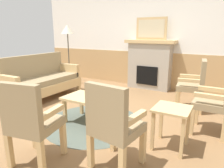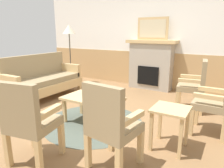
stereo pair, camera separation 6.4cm
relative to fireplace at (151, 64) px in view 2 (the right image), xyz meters
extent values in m
plane|color=olive|center=(0.00, -2.35, -0.65)|extent=(14.00, 14.00, 0.00)
cube|color=white|center=(0.00, 0.25, 0.70)|extent=(7.20, 0.12, 2.70)
cube|color=tan|center=(0.00, 0.18, -0.18)|extent=(7.20, 0.02, 0.95)
cube|color=#A39989|center=(0.00, 0.00, -0.05)|extent=(1.10, 0.36, 1.20)
cube|color=black|center=(0.00, -0.19, -0.27)|extent=(0.56, 0.02, 0.48)
cube|color=tan|center=(0.00, 0.00, 0.59)|extent=(1.30, 0.44, 0.08)
cube|color=tan|center=(0.00, 0.00, 0.91)|extent=(0.80, 0.03, 0.56)
cube|color=beige|center=(0.00, -0.02, 0.91)|extent=(0.68, 0.01, 0.44)
cube|color=tan|center=(-1.46, -2.86, -0.57)|extent=(0.08, 0.08, 0.16)
cube|color=tan|center=(-1.46, -1.18, -0.57)|extent=(0.08, 0.08, 0.16)
cube|color=tan|center=(-2.06, -2.86, -0.57)|extent=(0.08, 0.08, 0.16)
cube|color=tan|center=(-2.06, -1.18, -0.57)|extent=(0.08, 0.08, 0.16)
cube|color=tan|center=(-1.76, -2.02, -0.39)|extent=(0.70, 1.80, 0.20)
cube|color=#937F5B|center=(-1.76, -2.02, -0.23)|extent=(0.60, 1.70, 0.12)
cube|color=#937F5B|center=(-2.06, -2.02, 0.08)|extent=(0.10, 1.70, 0.50)
cube|color=tan|center=(-1.76, -2.87, -0.12)|extent=(0.60, 0.10, 0.30)
cube|color=tan|center=(-1.76, -1.17, -0.12)|extent=(0.60, 0.10, 0.30)
cube|color=tan|center=(-0.46, -2.78, -0.45)|extent=(0.05, 0.05, 0.40)
cube|color=tan|center=(0.38, -2.78, -0.45)|extent=(0.05, 0.05, 0.40)
cube|color=tan|center=(-0.46, -2.34, -0.45)|extent=(0.05, 0.05, 0.40)
cube|color=tan|center=(0.38, -2.34, -0.45)|extent=(0.05, 0.05, 0.40)
cube|color=tan|center=(-0.04, -2.56, -0.23)|extent=(0.96, 0.56, 0.04)
cylinder|color=#4C564C|center=(-0.04, -2.56, -0.65)|extent=(1.65, 1.65, 0.01)
cube|color=maroon|center=(0.14, -2.49, -0.20)|extent=(0.20, 0.18, 0.03)
cube|color=tan|center=(1.44, -2.17, -0.45)|extent=(0.06, 0.06, 0.40)
cube|color=tan|center=(1.45, -1.75, -0.45)|extent=(0.06, 0.06, 0.40)
cube|color=tan|center=(1.86, -2.18, -0.45)|extent=(0.06, 0.06, 0.40)
cube|color=#937F5B|center=(1.66, -1.96, -0.20)|extent=(0.49, 0.49, 0.10)
cube|color=tan|center=(1.65, -2.17, -0.03)|extent=(0.44, 0.08, 0.06)
cube|color=tan|center=(1.66, -1.76, -0.03)|extent=(0.44, 0.08, 0.06)
cube|color=tan|center=(1.04, -1.34, -0.45)|extent=(0.07, 0.07, 0.40)
cube|color=tan|center=(0.99, -0.93, -0.45)|extent=(0.07, 0.07, 0.40)
cube|color=tan|center=(1.45, -1.29, -0.45)|extent=(0.07, 0.07, 0.40)
cube|color=tan|center=(1.40, -0.87, -0.45)|extent=(0.07, 0.07, 0.40)
cube|color=#937F5B|center=(1.22, -1.11, -0.20)|extent=(0.53, 0.53, 0.10)
cube|color=#937F5B|center=(1.42, -1.08, 0.09)|extent=(0.14, 0.49, 0.48)
cube|color=tan|center=(1.25, -1.31, -0.03)|extent=(0.45, 0.12, 0.06)
cube|color=tan|center=(1.20, -0.91, -0.03)|extent=(0.45, 0.12, 0.06)
cube|color=tan|center=(-0.25, -3.55, -0.45)|extent=(0.07, 0.07, 0.40)
cube|color=tan|center=(0.16, -3.47, -0.45)|extent=(0.07, 0.07, 0.40)
cube|color=tan|center=(-0.17, -3.97, -0.45)|extent=(0.07, 0.07, 0.40)
cube|color=tan|center=(0.24, -3.89, -0.45)|extent=(0.07, 0.07, 0.40)
cube|color=#937F5B|center=(-0.01, -3.72, -0.20)|extent=(0.56, 0.56, 0.10)
cube|color=#937F5B|center=(0.03, -3.92, 0.09)|extent=(0.49, 0.17, 0.48)
cube|color=tan|center=(-0.21, -3.76, -0.03)|extent=(0.15, 0.45, 0.06)
cube|color=tan|center=(0.19, -3.68, -0.03)|extent=(0.15, 0.45, 0.06)
cube|color=tan|center=(0.65, -3.11, -0.45)|extent=(0.07, 0.07, 0.40)
cube|color=tan|center=(1.07, -3.16, -0.45)|extent=(0.07, 0.07, 0.40)
cube|color=tan|center=(0.60, -3.52, -0.45)|extent=(0.07, 0.07, 0.40)
cube|color=tan|center=(1.02, -3.57, -0.45)|extent=(0.07, 0.07, 0.40)
cube|color=#937F5B|center=(0.84, -3.34, -0.20)|extent=(0.53, 0.53, 0.10)
cube|color=#937F5B|center=(0.81, -3.54, 0.09)|extent=(0.49, 0.14, 0.48)
cube|color=tan|center=(0.63, -3.31, -0.03)|extent=(0.12, 0.45, 0.06)
cube|color=tan|center=(1.04, -3.36, -0.03)|extent=(0.12, 0.45, 0.06)
cube|color=tan|center=(1.08, -2.49, -0.39)|extent=(0.04, 0.04, 0.52)
cube|color=tan|center=(1.44, -2.49, -0.39)|extent=(0.04, 0.04, 0.52)
cube|color=tan|center=(1.08, -2.85, -0.39)|extent=(0.04, 0.04, 0.52)
cube|color=tan|center=(1.44, -2.85, -0.39)|extent=(0.04, 0.04, 0.52)
cube|color=tan|center=(1.26, -2.67, -0.12)|extent=(0.44, 0.44, 0.03)
cylinder|color=#332D28|center=(-2.19, -0.67, -0.64)|extent=(0.24, 0.24, 0.03)
cylinder|color=#4C473D|center=(-2.19, -0.67, 0.08)|extent=(0.03, 0.03, 1.40)
cone|color=beige|center=(-2.19, -0.67, 0.90)|extent=(0.36, 0.36, 0.25)
camera|label=1|loc=(1.80, -5.13, 0.81)|focal=32.71mm
camera|label=2|loc=(1.86, -5.10, 0.81)|focal=32.71mm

